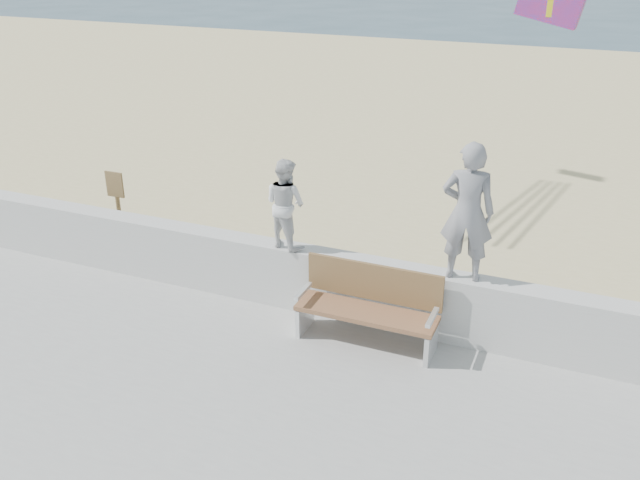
# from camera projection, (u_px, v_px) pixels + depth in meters

# --- Properties ---
(ground) EXTENTS (220.00, 220.00, 0.00)m
(ground) POSITION_uv_depth(u_px,v_px,m) (245.00, 401.00, 7.91)
(ground) COLOR #2A4455
(ground) RESTS_ON ground
(sand) EXTENTS (90.00, 40.00, 0.08)m
(sand) POSITION_uv_depth(u_px,v_px,m) (433.00, 171.00, 15.46)
(sand) COLOR beige
(sand) RESTS_ON ground
(seawall) EXTENTS (30.00, 0.35, 0.90)m
(seawall) POSITION_uv_depth(u_px,v_px,m) (312.00, 280.00, 9.33)
(seawall) COLOR silver
(seawall) RESTS_ON boardwalk
(adult) EXTENTS (0.68, 0.49, 1.74)m
(adult) POSITION_uv_depth(u_px,v_px,m) (467.00, 212.00, 8.07)
(adult) COLOR gray
(adult) RESTS_ON seawall
(child) EXTENTS (0.72, 0.64, 1.24)m
(child) POSITION_uv_depth(u_px,v_px,m) (285.00, 203.00, 9.03)
(child) COLOR silver
(child) RESTS_ON seawall
(bench) EXTENTS (1.80, 0.57, 1.00)m
(bench) POSITION_uv_depth(u_px,v_px,m) (369.00, 305.00, 8.58)
(bench) COLOR #8F5F3E
(bench) RESTS_ON boardwalk
(parafoil_kite) EXTENTS (1.07, 0.37, 0.72)m
(parafoil_kite) POSITION_uv_depth(u_px,v_px,m) (552.00, 5.00, 10.52)
(parafoil_kite) COLOR red
(parafoil_kite) RESTS_ON ground
(sign) EXTENTS (0.32, 0.07, 1.46)m
(sign) POSITION_uv_depth(u_px,v_px,m) (118.00, 207.00, 10.97)
(sign) COLOR olive
(sign) RESTS_ON sand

